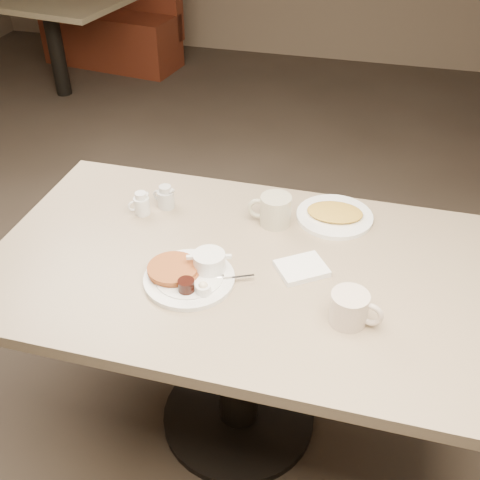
% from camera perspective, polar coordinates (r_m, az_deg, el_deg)
% --- Properties ---
extents(room, '(7.04, 8.04, 2.84)m').
position_cam_1_polar(room, '(1.40, -0.22, 18.86)').
color(room, '#4C3F33').
rests_on(room, ground).
extents(diner_table, '(1.50, 0.90, 0.75)m').
position_cam_1_polar(diner_table, '(1.83, -0.16, -6.40)').
color(diner_table, tan).
rests_on(diner_table, ground).
extents(main_plate, '(0.34, 0.33, 0.07)m').
position_cam_1_polar(main_plate, '(1.65, -4.89, -3.27)').
color(main_plate, white).
rests_on(main_plate, diner_table).
extents(coffee_mug_near, '(0.15, 0.12, 0.09)m').
position_cam_1_polar(coffee_mug_near, '(1.53, 10.89, -6.63)').
color(coffee_mug_near, beige).
rests_on(coffee_mug_near, diner_table).
extents(napkin, '(0.18, 0.17, 0.02)m').
position_cam_1_polar(napkin, '(1.69, 6.13, -2.82)').
color(napkin, white).
rests_on(napkin, diner_table).
extents(coffee_mug_far, '(0.15, 0.11, 0.10)m').
position_cam_1_polar(coffee_mug_far, '(1.86, 3.42, 2.96)').
color(coffee_mug_far, beige).
rests_on(coffee_mug_far, diner_table).
extents(creamer_left, '(0.07, 0.06, 0.08)m').
position_cam_1_polar(creamer_left, '(1.94, -9.74, 3.52)').
color(creamer_left, white).
rests_on(creamer_left, diner_table).
extents(creamer_right, '(0.09, 0.07, 0.08)m').
position_cam_1_polar(creamer_right, '(1.96, -7.38, 4.20)').
color(creamer_right, beige).
rests_on(creamer_right, diner_table).
extents(hash_plate, '(0.27, 0.27, 0.04)m').
position_cam_1_polar(hash_plate, '(1.92, 9.36, 2.46)').
color(hash_plate, white).
rests_on(hash_plate, diner_table).
extents(booth_back_left, '(1.36, 1.54, 1.12)m').
position_cam_1_polar(booth_back_left, '(5.40, -13.01, 20.65)').
color(booth_back_left, maroon).
rests_on(booth_back_left, ground).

